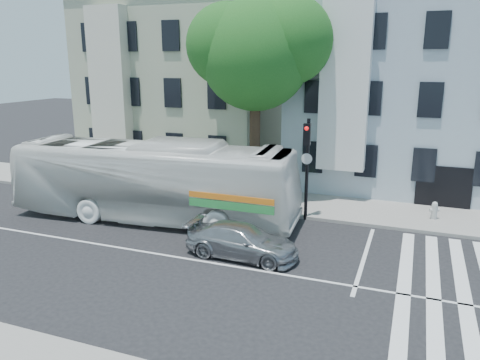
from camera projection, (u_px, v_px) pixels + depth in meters
The scene contains 10 objects.
ground at pixel (180, 258), 17.67m from camera, with size 120.00×120.00×0.00m, color black.
sidewalk_far at pixel (251, 199), 24.88m from camera, with size 80.00×4.00×0.15m, color gray.
building_left at pixel (190, 86), 32.30m from camera, with size 12.00×10.00×11.00m, color #A7AA8E.
building_right at pixel (404, 91), 27.45m from camera, with size 12.00×10.00×11.00m, color #A4B8C3.
street_tree at pixel (258, 48), 23.60m from camera, with size 7.30×5.90×11.10m.
bus at pixel (154, 180), 21.55m from camera, with size 13.41×3.14×3.74m, color white.
sedan at pixel (242, 241), 17.64m from camera, with size 4.34×1.76×1.26m, color #A2A3A8.
hedge at pixel (205, 193), 24.44m from camera, with size 8.50×0.84×0.70m, color #306420, non-canonical shape.
traffic_signal at pixel (307, 156), 21.11m from camera, with size 0.50×0.55×4.73m.
fire_hydrant at pixel (434, 210), 21.47m from camera, with size 0.47×0.33×0.82m.
Camera 1 is at (7.97, -14.49, 7.24)m, focal length 35.00 mm.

